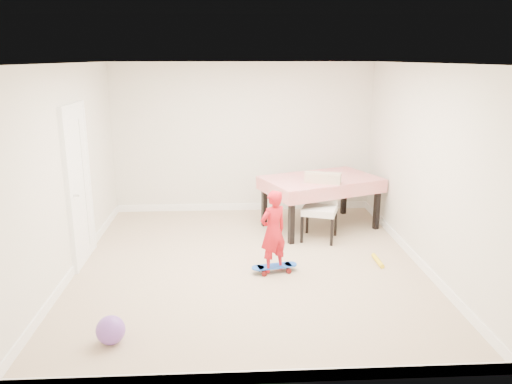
{
  "coord_description": "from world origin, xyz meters",
  "views": [
    {
      "loc": [
        -0.25,
        -6.14,
        2.67
      ],
      "look_at": [
        0.1,
        0.2,
        0.95
      ],
      "focal_mm": 35.0,
      "sensor_mm": 36.0,
      "label": 1
    }
  ],
  "objects": [
    {
      "name": "dining_table",
      "position": [
        1.2,
        1.47,
        0.41
      ],
      "size": [
        2.03,
        1.67,
        0.83
      ],
      "primitive_type": null,
      "rotation": [
        0.0,
        0.0,
        0.38
      ],
      "color": "#AC1409",
      "rests_on": "ground"
    },
    {
      "name": "wall_front",
      "position": [
        0.0,
        -2.48,
        1.3
      ],
      "size": [
        4.5,
        0.04,
        2.6
      ],
      "primitive_type": "cube",
      "color": "beige",
      "rests_on": "ground"
    },
    {
      "name": "baseboard_left",
      "position": [
        -2.24,
        0.0,
        0.06
      ],
      "size": [
        0.02,
        5.0,
        0.12
      ],
      "primitive_type": "cube",
      "color": "white",
      "rests_on": "ground"
    },
    {
      "name": "balloon",
      "position": [
        -1.41,
        -1.8,
        0.14
      ],
      "size": [
        0.28,
        0.28,
        0.28
      ],
      "primitive_type": "sphere",
      "color": "purple",
      "rests_on": "ground"
    },
    {
      "name": "wall_right",
      "position": [
        2.23,
        0.0,
        1.3
      ],
      "size": [
        0.04,
        5.0,
        2.6
      ],
      "primitive_type": "cube",
      "color": "beige",
      "rests_on": "ground"
    },
    {
      "name": "baseboard_right",
      "position": [
        2.24,
        0.0,
        0.06
      ],
      "size": [
        0.02,
        5.0,
        0.12
      ],
      "primitive_type": "cube",
      "color": "white",
      "rests_on": "ground"
    },
    {
      "name": "wall_back",
      "position": [
        0.0,
        2.48,
        1.3
      ],
      "size": [
        4.5,
        0.04,
        2.6
      ],
      "primitive_type": "cube",
      "color": "beige",
      "rests_on": "ground"
    },
    {
      "name": "ceiling",
      "position": [
        0.0,
        0.0,
        2.58
      ],
      "size": [
        4.5,
        5.0,
        0.04
      ],
      "primitive_type": "cube",
      "color": "white",
      "rests_on": "wall_back"
    },
    {
      "name": "skateboard",
      "position": [
        0.31,
        -0.24,
        0.04
      ],
      "size": [
        0.63,
        0.34,
        0.09
      ],
      "primitive_type": null,
      "rotation": [
        0.0,
        0.0,
        0.21
      ],
      "color": "blue",
      "rests_on": "ground"
    },
    {
      "name": "wall_left",
      "position": [
        -2.23,
        0.0,
        1.3
      ],
      "size": [
        0.04,
        5.0,
        2.6
      ],
      "primitive_type": "cube",
      "color": "beige",
      "rests_on": "ground"
    },
    {
      "name": "baseboard_back",
      "position": [
        0.0,
        2.49,
        0.06
      ],
      "size": [
        4.5,
        0.02,
        0.12
      ],
      "primitive_type": "cube",
      "color": "white",
      "rests_on": "ground"
    },
    {
      "name": "baseboard_front",
      "position": [
        0.0,
        -2.49,
        0.06
      ],
      "size": [
        4.5,
        0.02,
        0.12
      ],
      "primitive_type": "cube",
      "color": "white",
      "rests_on": "ground"
    },
    {
      "name": "door",
      "position": [
        -2.22,
        0.3,
        1.02
      ],
      "size": [
        0.11,
        0.94,
        2.11
      ],
      "primitive_type": "cube",
      "color": "white",
      "rests_on": "ground"
    },
    {
      "name": "foam_toy",
      "position": [
        1.73,
        -0.02,
        0.03
      ],
      "size": [
        0.06,
        0.4,
        0.06
      ],
      "primitive_type": "cylinder",
      "rotation": [
        1.57,
        0.0,
        0.01
      ],
      "color": "yellow",
      "rests_on": "ground"
    },
    {
      "name": "ground",
      "position": [
        0.0,
        0.0,
        0.0
      ],
      "size": [
        5.0,
        5.0,
        0.0
      ],
      "primitive_type": "plane",
      "color": "tan",
      "rests_on": "ground"
    },
    {
      "name": "child",
      "position": [
        0.29,
        -0.26,
        0.53
      ],
      "size": [
        0.46,
        0.42,
        1.06
      ],
      "primitive_type": "imported",
      "rotation": [
        0.0,
        0.0,
        3.7
      ],
      "color": "red",
      "rests_on": "ground"
    },
    {
      "name": "dining_chair",
      "position": [
        1.09,
        0.92,
        0.5
      ],
      "size": [
        0.72,
        0.77,
        0.99
      ],
      "primitive_type": null,
      "rotation": [
        0.0,
        0.0,
        -0.34
      ],
      "color": "silver",
      "rests_on": "ground"
    }
  ]
}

